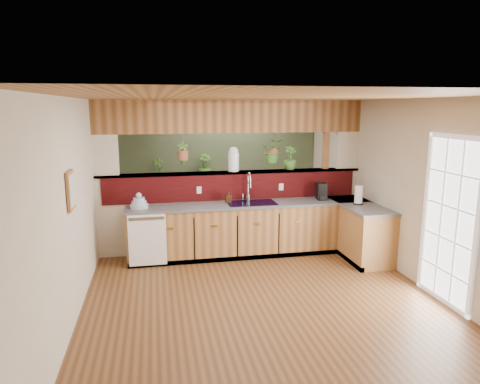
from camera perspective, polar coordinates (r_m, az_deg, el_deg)
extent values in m
cube|color=brown|center=(6.50, 1.26, -11.19)|extent=(4.60, 7.00, 0.01)
cube|color=brown|center=(6.01, 1.37, 12.37)|extent=(4.60, 7.00, 0.01)
cube|color=beige|center=(9.53, -3.32, 4.11)|extent=(4.60, 0.02, 2.60)
cube|color=beige|center=(2.96, 16.76, -12.85)|extent=(4.60, 0.02, 2.60)
cube|color=beige|center=(6.06, -20.42, -0.71)|extent=(0.02, 7.00, 2.60)
cube|color=beige|center=(6.99, 20.03, 0.83)|extent=(0.02, 7.00, 2.60)
cube|color=beige|center=(7.55, -0.96, -2.59)|extent=(4.60, 0.15, 1.35)
cube|color=#360708|center=(7.38, -0.85, 0.65)|extent=(4.40, 0.02, 0.45)
cube|color=brown|center=(7.42, -0.97, 2.63)|extent=(4.60, 0.21, 0.04)
cube|color=brown|center=(7.34, -1.00, 10.03)|extent=(4.60, 0.15, 0.55)
cube|color=beige|center=(7.30, -17.48, 4.58)|extent=(0.40, 0.15, 0.70)
cube|color=beige|center=(8.02, 14.00, 5.33)|extent=(0.40, 0.15, 0.70)
cube|color=brown|center=(7.91, 11.24, 2.44)|extent=(0.10, 0.10, 2.60)
cube|color=brown|center=(7.42, -0.97, 2.63)|extent=(4.60, 0.21, 0.04)
cube|color=brown|center=(7.34, -1.00, 10.03)|extent=(4.60, 0.15, 0.55)
cube|color=#4D5E40|center=(9.51, -3.30, 4.10)|extent=(4.55, 0.02, 2.55)
cube|color=brown|center=(7.31, 1.52, -5.05)|extent=(4.10, 0.60, 0.86)
cube|color=#515157|center=(7.20, 1.54, -1.61)|extent=(4.14, 0.64, 0.04)
cube|color=brown|center=(7.50, 15.49, -5.05)|extent=(0.60, 1.48, 0.86)
cube|color=#515157|center=(7.39, 15.67, -1.70)|extent=(0.64, 1.52, 0.04)
cube|color=brown|center=(7.88, 14.06, -4.20)|extent=(0.60, 0.60, 0.86)
cube|color=#515157|center=(7.77, 14.22, -0.99)|extent=(0.64, 0.64, 0.04)
cube|color=black|center=(7.18, 1.99, -8.63)|extent=(4.10, 0.06, 0.08)
cube|color=black|center=(7.50, 13.47, -8.07)|extent=(0.06, 1.48, 0.08)
cube|color=white|center=(6.84, -12.24, -6.30)|extent=(0.58, 0.02, 0.82)
cube|color=#B7B7B2|center=(6.73, -12.37, -3.49)|extent=(0.54, 0.01, 0.05)
cube|color=black|center=(7.20, 1.54, -1.57)|extent=(0.82, 0.50, 0.03)
cube|color=black|center=(7.18, 0.06, -2.30)|extent=(0.34, 0.40, 0.16)
cube|color=black|center=(7.26, 3.00, -2.16)|extent=(0.34, 0.40, 0.16)
cube|color=white|center=(5.98, 26.06, -3.77)|extent=(0.06, 1.02, 2.16)
cube|color=brown|center=(5.24, -21.65, 0.19)|extent=(0.03, 0.35, 0.45)
cube|color=silver|center=(5.23, -21.49, 0.20)|extent=(0.01, 0.27, 0.37)
cylinder|color=#B7B7B2|center=(7.37, 1.08, -0.72)|extent=(0.08, 0.08, 0.11)
cylinder|color=#B7B7B2|center=(7.33, 1.09, 0.76)|extent=(0.03, 0.03, 0.30)
torus|color=#B7B7B2|center=(7.23, 1.22, 1.82)|extent=(0.22, 0.05, 0.22)
cylinder|color=#B7B7B2|center=(7.15, 1.38, 1.10)|extent=(0.03, 0.03, 0.13)
cylinder|color=#B7B7B2|center=(7.35, 0.35, -0.59)|extent=(0.03, 0.03, 0.11)
cylinder|color=#A6B5D7|center=(7.01, -13.28, -1.84)|extent=(0.29, 0.29, 0.06)
cylinder|color=#A6B5D7|center=(6.99, -13.31, -1.37)|extent=(0.23, 0.23, 0.05)
cylinder|color=#A6B5D7|center=(6.98, -13.33, -0.94)|extent=(0.18, 0.18, 0.05)
sphere|color=#A6B5D7|center=(6.97, -13.35, -0.44)|extent=(0.09, 0.09, 0.09)
imported|color=#3B2215|center=(7.19, -1.55, -0.60)|extent=(0.10, 0.10, 0.21)
cube|color=black|center=(7.57, 10.76, 0.12)|extent=(0.15, 0.25, 0.29)
cube|color=black|center=(7.51, 10.98, -0.73)|extent=(0.14, 0.10, 0.10)
cylinder|color=silver|center=(7.53, 10.91, -0.40)|extent=(0.08, 0.08, 0.08)
cylinder|color=black|center=(7.35, 15.47, -1.50)|extent=(0.16, 0.16, 0.02)
cylinder|color=#B7B7B2|center=(7.32, 15.54, -0.30)|extent=(0.02, 0.02, 0.34)
cylinder|color=white|center=(7.32, 15.54, -0.30)|extent=(0.13, 0.13, 0.29)
cylinder|color=silver|center=(7.40, -0.87, 4.00)|extent=(0.19, 0.19, 0.32)
sphere|color=silver|center=(7.38, -0.88, 5.38)|extent=(0.17, 0.17, 0.17)
imported|color=#3B6A24|center=(7.64, 6.72, 4.51)|extent=(0.24, 0.24, 0.41)
cylinder|color=brown|center=(7.25, -7.67, 6.54)|extent=(0.01, 0.01, 0.30)
cylinder|color=brown|center=(7.27, -7.63, 4.88)|extent=(0.18, 0.18, 0.15)
imported|color=#3B6A24|center=(7.25, -7.68, 6.71)|extent=(0.22, 0.17, 0.39)
cylinder|color=brown|center=(7.52, 4.41, 6.77)|extent=(0.01, 0.01, 0.30)
cylinder|color=brown|center=(7.54, 4.38, 5.16)|extent=(0.19, 0.19, 0.17)
imported|color=#3B6A24|center=(7.52, 4.41, 7.03)|extent=(0.44, 0.40, 0.41)
cube|color=black|center=(9.35, -6.74, -1.06)|extent=(1.49, 0.55, 0.97)
imported|color=#3B6A24|center=(9.20, -10.84, 3.10)|extent=(0.27, 0.23, 0.45)
imported|color=#3B6A24|center=(9.26, -4.70, 3.52)|extent=(0.34, 0.34, 0.51)
imported|color=#3B6A24|center=(8.53, 3.37, -3.19)|extent=(0.81, 0.77, 0.71)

